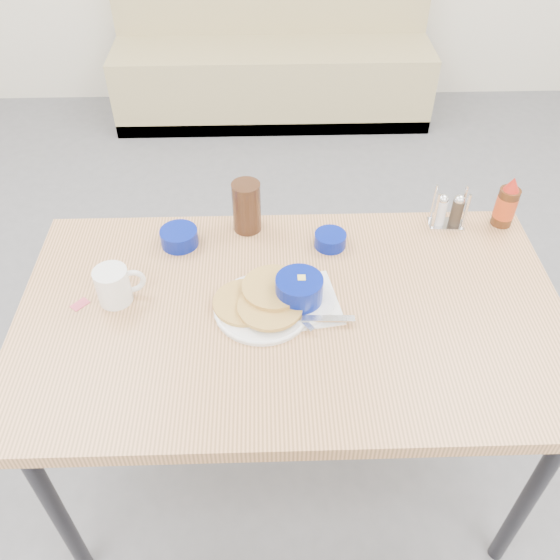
{
  "coord_description": "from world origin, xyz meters",
  "views": [
    {
      "loc": [
        -0.06,
        -0.79,
        1.85
      ],
      "look_at": [
        -0.03,
        0.3,
        0.82
      ],
      "focal_mm": 38.0,
      "sensor_mm": 36.0,
      "label": 1
    }
  ],
  "objects_px": {
    "grits_setting": "(299,293)",
    "creamer_bowl": "(179,237)",
    "dining_table": "(291,327)",
    "condiment_caddy": "(448,213)",
    "booth_bench": "(272,57)",
    "butter_bowl": "(330,240)",
    "amber_tumbler": "(247,207)",
    "pancake_plate": "(263,303)",
    "syrup_bottle": "(506,204)",
    "coffee_mug": "(115,285)"
  },
  "relations": [
    {
      "from": "grits_setting",
      "to": "creamer_bowl",
      "type": "relative_size",
      "value": 2.34
    },
    {
      "from": "dining_table",
      "to": "condiment_caddy",
      "type": "xyz_separation_m",
      "value": [
        0.48,
        0.34,
        0.1
      ]
    },
    {
      "from": "booth_bench",
      "to": "butter_bowl",
      "type": "height_order",
      "value": "booth_bench"
    },
    {
      "from": "grits_setting",
      "to": "butter_bowl",
      "type": "distance_m",
      "value": 0.25
    },
    {
      "from": "butter_bowl",
      "to": "condiment_caddy",
      "type": "bearing_deg",
      "value": 13.78
    },
    {
      "from": "booth_bench",
      "to": "amber_tumbler",
      "type": "relative_size",
      "value": 12.29
    },
    {
      "from": "pancake_plate",
      "to": "butter_bowl",
      "type": "xyz_separation_m",
      "value": [
        0.19,
        0.24,
        0.0
      ]
    },
    {
      "from": "pancake_plate",
      "to": "butter_bowl",
      "type": "relative_size",
      "value": 2.82
    },
    {
      "from": "creamer_bowl",
      "to": "condiment_caddy",
      "type": "bearing_deg",
      "value": 4.88
    },
    {
      "from": "dining_table",
      "to": "pancake_plate",
      "type": "bearing_deg",
      "value": 171.82
    },
    {
      "from": "pancake_plate",
      "to": "syrup_bottle",
      "type": "distance_m",
      "value": 0.79
    },
    {
      "from": "booth_bench",
      "to": "condiment_caddy",
      "type": "relative_size",
      "value": 15.48
    },
    {
      "from": "grits_setting",
      "to": "amber_tumbler",
      "type": "bearing_deg",
      "value": 113.35
    },
    {
      "from": "booth_bench",
      "to": "dining_table",
      "type": "xyz_separation_m",
      "value": [
        0.0,
        -2.53,
        0.35
      ]
    },
    {
      "from": "booth_bench",
      "to": "coffee_mug",
      "type": "relative_size",
      "value": 15.08
    },
    {
      "from": "pancake_plate",
      "to": "coffee_mug",
      "type": "xyz_separation_m",
      "value": [
        -0.38,
        0.04,
        0.03
      ]
    },
    {
      "from": "pancake_plate",
      "to": "dining_table",
      "type": "bearing_deg",
      "value": -8.18
    },
    {
      "from": "coffee_mug",
      "to": "butter_bowl",
      "type": "height_order",
      "value": "coffee_mug"
    },
    {
      "from": "dining_table",
      "to": "butter_bowl",
      "type": "distance_m",
      "value": 0.29
    },
    {
      "from": "booth_bench",
      "to": "syrup_bottle",
      "type": "height_order",
      "value": "booth_bench"
    },
    {
      "from": "grits_setting",
      "to": "amber_tumbler",
      "type": "xyz_separation_m",
      "value": [
        -0.14,
        0.31,
        0.04
      ]
    },
    {
      "from": "booth_bench",
      "to": "condiment_caddy",
      "type": "distance_m",
      "value": 2.29
    },
    {
      "from": "coffee_mug",
      "to": "condiment_caddy",
      "type": "xyz_separation_m",
      "value": [
        0.92,
        0.29,
        -0.01
      ]
    },
    {
      "from": "creamer_bowl",
      "to": "amber_tumbler",
      "type": "relative_size",
      "value": 0.69
    },
    {
      "from": "creamer_bowl",
      "to": "condiment_caddy",
      "type": "distance_m",
      "value": 0.79
    },
    {
      "from": "coffee_mug",
      "to": "butter_bowl",
      "type": "relative_size",
      "value": 1.4
    },
    {
      "from": "dining_table",
      "to": "condiment_caddy",
      "type": "distance_m",
      "value": 0.59
    },
    {
      "from": "dining_table",
      "to": "coffee_mug",
      "type": "height_order",
      "value": "coffee_mug"
    },
    {
      "from": "dining_table",
      "to": "grits_setting",
      "type": "relative_size",
      "value": 5.62
    },
    {
      "from": "creamer_bowl",
      "to": "amber_tumbler",
      "type": "height_order",
      "value": "amber_tumbler"
    },
    {
      "from": "coffee_mug",
      "to": "syrup_bottle",
      "type": "relative_size",
      "value": 0.78
    },
    {
      "from": "booth_bench",
      "to": "grits_setting",
      "type": "xyz_separation_m",
      "value": [
        0.02,
        -2.51,
        0.45
      ]
    },
    {
      "from": "condiment_caddy",
      "to": "syrup_bottle",
      "type": "height_order",
      "value": "syrup_bottle"
    },
    {
      "from": "pancake_plate",
      "to": "condiment_caddy",
      "type": "distance_m",
      "value": 0.64
    },
    {
      "from": "dining_table",
      "to": "condiment_caddy",
      "type": "relative_size",
      "value": 11.41
    },
    {
      "from": "coffee_mug",
      "to": "booth_bench",
      "type": "bearing_deg",
      "value": 79.77
    },
    {
      "from": "booth_bench",
      "to": "butter_bowl",
      "type": "bearing_deg",
      "value": -86.96
    },
    {
      "from": "creamer_bowl",
      "to": "amber_tumbler",
      "type": "distance_m",
      "value": 0.21
    },
    {
      "from": "condiment_caddy",
      "to": "creamer_bowl",
      "type": "bearing_deg",
      "value": -171.04
    },
    {
      "from": "coffee_mug",
      "to": "dining_table",
      "type": "bearing_deg",
      "value": -6.86
    },
    {
      "from": "pancake_plate",
      "to": "grits_setting",
      "type": "height_order",
      "value": "grits_setting"
    },
    {
      "from": "dining_table",
      "to": "creamer_bowl",
      "type": "relative_size",
      "value": 13.14
    },
    {
      "from": "coffee_mug",
      "to": "creamer_bowl",
      "type": "height_order",
      "value": "coffee_mug"
    },
    {
      "from": "creamer_bowl",
      "to": "grits_setting",
      "type": "bearing_deg",
      "value": -36.92
    },
    {
      "from": "syrup_bottle",
      "to": "creamer_bowl",
      "type": "bearing_deg",
      "value": -175.97
    },
    {
      "from": "booth_bench",
      "to": "syrup_bottle",
      "type": "distance_m",
      "value": 2.34
    },
    {
      "from": "syrup_bottle",
      "to": "dining_table",
      "type": "bearing_deg",
      "value": -152.02
    },
    {
      "from": "creamer_bowl",
      "to": "butter_bowl",
      "type": "bearing_deg",
      "value": -2.67
    },
    {
      "from": "dining_table",
      "to": "creamer_bowl",
      "type": "bearing_deg",
      "value": 138.4
    },
    {
      "from": "pancake_plate",
      "to": "creamer_bowl",
      "type": "height_order",
      "value": "creamer_bowl"
    }
  ]
}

